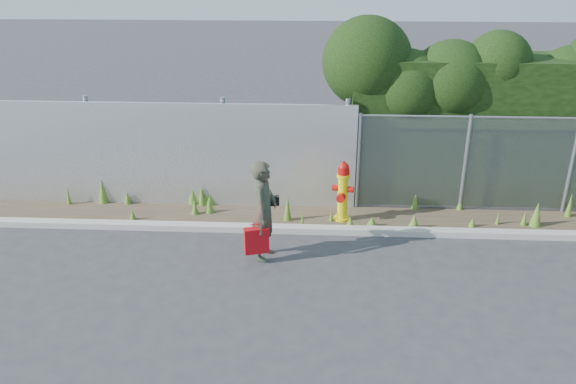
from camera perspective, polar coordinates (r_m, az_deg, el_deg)
The scene contains 10 objects.
ground at distance 9.24m, azimuth 1.42°, elevation -9.16°, with size 80.00×80.00×0.00m, color #363538.
curb at distance 10.78m, azimuth 1.71°, elevation -3.82°, with size 16.00×0.22×0.12m, color #AFA99E.
weed_strip at distance 11.41m, azimuth 5.53°, elevation -2.02°, with size 16.00×1.30×0.54m.
corrugated_fence at distance 11.98m, azimuth -13.82°, elevation 3.72°, with size 8.50×0.21×2.30m.
chainlink_fence at distance 12.20m, azimuth 22.32°, elevation 2.61°, with size 6.50×0.07×2.05m.
hedge at distance 12.77m, azimuth 21.00°, elevation 8.34°, with size 7.93×1.89×3.82m.
fire_hydrant at distance 11.07m, azimuth 5.59°, elevation -0.04°, with size 0.42×0.38×1.26m.
woman at distance 9.57m, azimuth -2.44°, elevation -1.90°, with size 0.65×0.43×1.78m, color #0E5D3D.
red_tote_bag at distance 9.58m, azimuth -3.23°, elevation -4.93°, with size 0.41×0.15×0.54m.
black_shoulder_bag at distance 9.75m, azimuth -1.57°, elevation -0.89°, with size 0.22×0.09×0.17m.
Camera 1 is at (0.19, -7.83, 4.90)m, focal length 35.00 mm.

